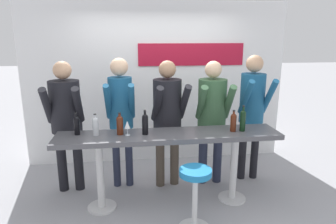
% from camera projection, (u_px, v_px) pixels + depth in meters
% --- Properties ---
extents(ground_plane, '(40.00, 40.00, 0.00)m').
position_uv_depth(ground_plane, '(169.00, 203.00, 3.88)').
color(ground_plane, '#9E9EA3').
extents(back_wall, '(4.34, 0.12, 2.67)m').
position_uv_depth(back_wall, '(157.00, 83.00, 5.02)').
color(back_wall, white).
rests_on(back_wall, ground_plane).
extents(tasting_table, '(2.74, 0.51, 0.95)m').
position_uv_depth(tasting_table, '(169.00, 145.00, 3.69)').
color(tasting_table, '#4C4C51').
rests_on(tasting_table, ground_plane).
extents(bar_stool, '(0.37, 0.37, 0.73)m').
position_uv_depth(bar_stool, '(195.00, 190.00, 3.24)').
color(bar_stool, silver).
rests_on(bar_stool, ground_plane).
extents(person_far_left, '(0.48, 0.58, 1.80)m').
position_uv_depth(person_far_left, '(66.00, 113.00, 3.96)').
color(person_far_left, black).
rests_on(person_far_left, ground_plane).
extents(person_left, '(0.39, 0.54, 1.83)m').
position_uv_depth(person_left, '(121.00, 108.00, 4.07)').
color(person_left, '#23283D').
rests_on(person_left, ground_plane).
extents(person_center_left, '(0.52, 0.62, 1.79)m').
position_uv_depth(person_center_left, '(168.00, 111.00, 4.11)').
color(person_center_left, '#473D33').
rests_on(person_center_left, ground_plane).
extents(person_center, '(0.48, 0.58, 1.78)m').
position_uv_depth(person_center, '(212.00, 110.00, 4.19)').
color(person_center, '#23283D').
rests_on(person_center, ground_plane).
extents(person_center_right, '(0.41, 0.55, 1.85)m').
position_uv_depth(person_center_right, '(252.00, 104.00, 4.30)').
color(person_center_right, black).
rests_on(person_center_right, ground_plane).
extents(wine_bottle_0, '(0.07, 0.07, 0.27)m').
position_uv_depth(wine_bottle_0, '(95.00, 125.00, 3.55)').
color(wine_bottle_0, '#B7BCC1').
rests_on(wine_bottle_0, tasting_table).
extents(wine_bottle_1, '(0.07, 0.07, 0.31)m').
position_uv_depth(wine_bottle_1, '(145.00, 123.00, 3.58)').
color(wine_bottle_1, black).
rests_on(wine_bottle_1, tasting_table).
extents(wine_bottle_2, '(0.07, 0.07, 0.27)m').
position_uv_depth(wine_bottle_2, '(77.00, 125.00, 3.58)').
color(wine_bottle_2, black).
rests_on(wine_bottle_2, tasting_table).
extents(wine_bottle_3, '(0.07, 0.07, 0.27)m').
position_uv_depth(wine_bottle_3, '(233.00, 121.00, 3.71)').
color(wine_bottle_3, '#4C1E0F').
rests_on(wine_bottle_3, tasting_table).
extents(wine_bottle_4, '(0.08, 0.08, 0.27)m').
position_uv_depth(wine_bottle_4, '(120.00, 124.00, 3.58)').
color(wine_bottle_4, '#4C1E0F').
rests_on(wine_bottle_4, tasting_table).
extents(wine_bottle_5, '(0.07, 0.07, 0.33)m').
position_uv_depth(wine_bottle_5, '(243.00, 119.00, 3.71)').
color(wine_bottle_5, black).
rests_on(wine_bottle_5, tasting_table).
extents(wine_glass_0, '(0.07, 0.07, 0.18)m').
position_uv_depth(wine_glass_0, '(127.00, 125.00, 3.55)').
color(wine_glass_0, silver).
rests_on(wine_glass_0, tasting_table).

